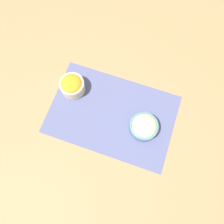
# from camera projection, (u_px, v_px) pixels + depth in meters

# --- Properties ---
(ground_plane) EXTENTS (3.00, 3.00, 0.00)m
(ground_plane) POSITION_uv_depth(u_px,v_px,m) (112.00, 114.00, 1.03)
(ground_plane) COLOR olive
(placemat) EXTENTS (0.58, 0.38, 0.00)m
(placemat) POSITION_uv_depth(u_px,v_px,m) (112.00, 114.00, 1.03)
(placemat) COLOR #474C70
(placemat) RESTS_ON ground_plane
(carrot_bowl) EXTENTS (0.11, 0.11, 0.08)m
(carrot_bowl) POSITION_uv_depth(u_px,v_px,m) (72.00, 85.00, 1.02)
(carrot_bowl) COLOR beige
(carrot_bowl) RESTS_ON placemat
(cucumber_bowl) EXTENTS (0.13, 0.13, 0.07)m
(cucumber_bowl) POSITION_uv_depth(u_px,v_px,m) (144.00, 126.00, 0.97)
(cucumber_bowl) COLOR slate
(cucumber_bowl) RESTS_ON placemat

